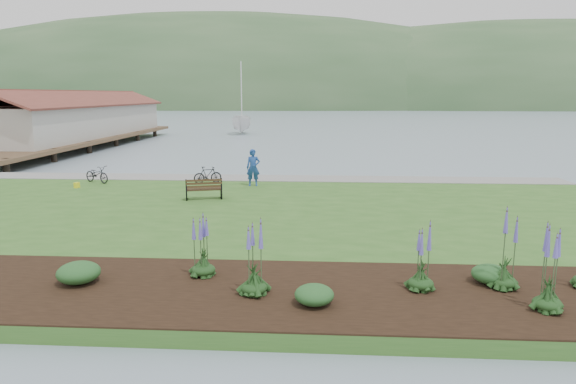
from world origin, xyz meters
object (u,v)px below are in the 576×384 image
at_px(park_bench, 204,189).
at_px(sailboat, 242,134).
at_px(bicycle_a, 97,174).
at_px(person, 253,164).

relative_size(park_bench, sailboat, 0.06).
height_order(park_bench, sailboat, sailboat).
bearing_deg(bicycle_a, park_bench, -92.43).
bearing_deg(sailboat, bicycle_a, -98.02).
height_order(park_bench, person, person).
height_order(person, sailboat, sailboat).
distance_m(park_bench, sailboat, 43.86).
relative_size(person, bicycle_a, 1.27).
distance_m(park_bench, person, 4.07).
relative_size(person, sailboat, 0.08).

